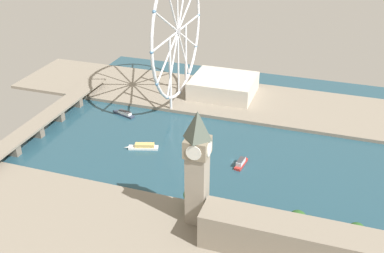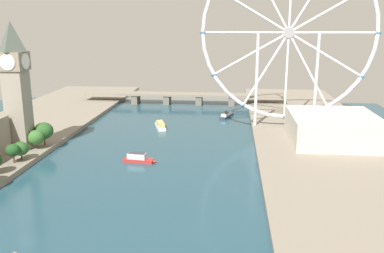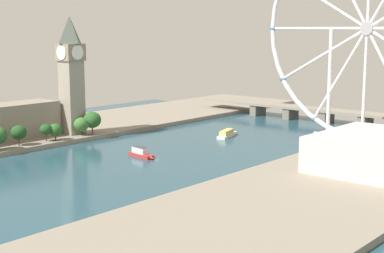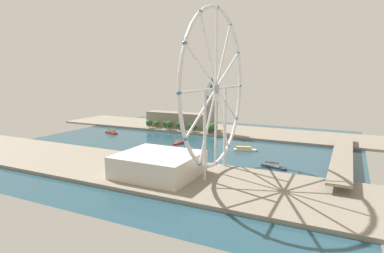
# 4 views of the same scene
# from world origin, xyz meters

# --- Properties ---
(ground_plane) EXTENTS (388.86, 388.86, 0.00)m
(ground_plane) POSITION_xyz_m (0.00, 0.00, 0.00)
(ground_plane) COLOR #234756
(riverbank_left) EXTENTS (90.00, 520.00, 3.00)m
(riverbank_left) POSITION_xyz_m (-109.43, 0.00, 1.50)
(riverbank_left) COLOR gray
(riverbank_left) RESTS_ON ground_plane
(riverbank_right) EXTENTS (90.00, 520.00, 3.00)m
(riverbank_right) POSITION_xyz_m (109.43, 0.00, 1.50)
(riverbank_right) COLOR gray
(riverbank_right) RESTS_ON ground_plane
(clock_tower) EXTENTS (15.31, 15.31, 77.84)m
(clock_tower) POSITION_xyz_m (-81.97, 3.41, 43.48)
(clock_tower) COLOR gray
(clock_tower) RESTS_ON riverbank_left
(parliament_block) EXTENTS (22.00, 103.24, 22.72)m
(parliament_block) POSITION_xyz_m (-95.37, -56.20, 14.36)
(parliament_block) COLOR gray
(parliament_block) RESTS_ON riverbank_left
(tree_row_embankment) EXTENTS (14.08, 115.15, 15.04)m
(tree_row_embankment) POSITION_xyz_m (-71.63, -37.28, 11.19)
(tree_row_embankment) COLOR #513823
(tree_row_embankment) RESTS_ON riverbank_left
(ferris_wheel) EXTENTS (129.47, 3.20, 133.51)m
(ferris_wheel) POSITION_xyz_m (88.60, 77.93, 72.02)
(ferris_wheel) COLOR silver
(ferris_wheel) RESTS_ON riverbank_right
(riverside_hall) EXTENTS (55.89, 62.25, 17.73)m
(riverside_hall) POSITION_xyz_m (115.97, 39.48, 11.86)
(riverside_hall) COLOR beige
(riverside_hall) RESTS_ON riverbank_right
(river_bridge) EXTENTS (200.86, 17.45, 10.80)m
(river_bridge) POSITION_xyz_m (0.00, 172.61, 8.07)
(river_bridge) COLOR gray
(river_bridge) RESTS_ON ground_plane
(tour_boat_0) EXTENTS (12.26, 26.89, 4.72)m
(tour_boat_0) POSITION_xyz_m (44.54, 117.19, 1.92)
(tour_boat_0) COLOR #2D384C
(tour_boat_0) RESTS_ON ground_plane
(tour_boat_1) EXTENTS (12.74, 28.52, 4.84)m
(tour_boat_1) POSITION_xyz_m (-6.35, 74.63, 2.02)
(tour_boat_1) COLOR white
(tour_boat_1) RESTS_ON ground_plane
(tour_boat_2) EXTENTS (21.42, 7.30, 5.67)m
(tour_boat_2) POSITION_xyz_m (-5.30, -7.78, 2.29)
(tour_boat_2) COLOR #B22D28
(tour_boat_2) RESTS_ON ground_plane
(tour_boat_3) EXTENTS (13.17, 26.60, 5.86)m
(tour_boat_3) POSITION_xyz_m (-22.74, -126.21, 2.32)
(tour_boat_3) COLOR #B22D28
(tour_boat_3) RESTS_ON ground_plane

